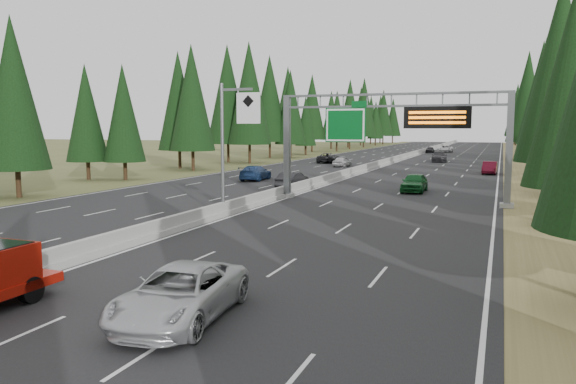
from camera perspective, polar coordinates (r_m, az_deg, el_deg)
The scene contains 18 objects.
road at distance 86.83m, azimuth 10.39°, elevation 2.90°, with size 32.00×260.00×0.08m, color black.
shoulder_right at distance 85.41m, azimuth 22.22°, elevation 2.45°, with size 3.60×260.00×0.06m, color olive.
shoulder_left at distance 91.74m, azimuth -0.62°, elevation 3.19°, with size 3.60×260.00×0.06m, color #485427.
median_barrier at distance 86.81m, azimuth 10.40°, elevation 3.15°, with size 0.70×260.00×0.85m.
sign_gantry at distance 40.68m, azimuth 11.26°, elevation 6.19°, with size 16.75×0.98×7.80m.
hov_sign_pole at distance 33.79m, azimuth -5.84°, elevation 5.30°, with size 2.80×0.50×8.00m.
tree_row_right at distance 73.12m, azimuth 25.96°, elevation 9.05°, with size 11.69×242.59×18.77m.
tree_row_left at distance 85.42m, azimuth -5.71°, elevation 9.37°, with size 12.22×241.96×18.94m.
silver_minivan at distance 16.27m, azimuth -10.88°, elevation -10.09°, with size 2.47×5.36×1.49m, color #B1B2B6.
car_ahead_green at distance 48.13m, azimuth 12.71°, elevation 0.95°, with size 1.87×4.65×1.58m, color #135422.
car_ahead_dkred at distance 69.23m, azimuth 19.81°, elevation 2.34°, with size 1.53×4.38×1.44m, color maroon.
car_ahead_dkgrey at distance 91.26m, azimuth 15.12°, elevation 3.50°, with size 2.31×5.67×1.65m, color black.
car_ahead_white at distance 126.59m, azimuth 15.75°, elevation 4.25°, with size 2.53×5.48×1.52m, color silver.
car_ahead_far at distance 122.79m, azimuth 14.23°, elevation 4.18°, with size 1.57×3.90×1.33m, color black.
car_onc_near at distance 49.71m, azimuth 0.47°, elevation 1.22°, with size 1.54×4.43×1.46m, color black.
car_onc_blue at distance 57.52m, azimuth -3.34°, elevation 1.97°, with size 2.12×5.22×1.52m, color navy.
car_onc_white at distance 77.52m, azimuth 5.53°, elevation 3.09°, with size 1.64×4.06×1.38m, color #B6B6B6.
car_onc_far at distance 85.79m, azimuth 4.10°, elevation 3.49°, with size 2.54×5.52×1.53m, color black.
Camera 1 is at (15.76, -5.21, 5.46)m, focal length 35.00 mm.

